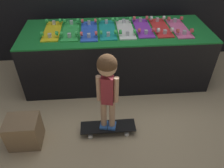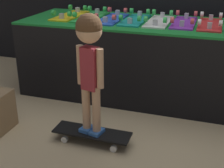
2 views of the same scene
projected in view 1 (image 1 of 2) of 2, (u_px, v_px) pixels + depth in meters
name	position (u px, v px, depth m)	size (l,w,h in m)	color
ground_plane	(120.00, 103.00, 2.91)	(16.00, 16.00, 0.00)	tan
display_rack	(116.00, 55.00, 3.12)	(2.49, 0.90, 0.77)	black
skateboard_yellow_on_rack	(52.00, 30.00, 2.83)	(0.21, 0.60, 0.09)	yellow
skateboard_green_on_rack	(71.00, 30.00, 2.84)	(0.21, 0.60, 0.09)	green
skateboard_blue_on_rack	(89.00, 30.00, 2.83)	(0.21, 0.60, 0.09)	blue
skateboard_teal_on_rack	(107.00, 29.00, 2.86)	(0.21, 0.60, 0.09)	teal
skateboard_white_on_rack	(125.00, 28.00, 2.88)	(0.21, 0.60, 0.09)	white
skateboard_purple_on_rack	(143.00, 27.00, 2.91)	(0.21, 0.60, 0.09)	purple
skateboard_red_on_rack	(161.00, 27.00, 2.92)	(0.21, 0.60, 0.09)	red
skateboard_pink_on_rack	(179.00, 28.00, 2.90)	(0.21, 0.60, 0.09)	pink
skateboard_on_floor	(108.00, 127.00, 2.49)	(0.62, 0.19, 0.09)	black
child	(107.00, 81.00, 2.07)	(0.22, 0.19, 0.93)	#3870C6
storage_box	(24.00, 131.00, 2.32)	(0.34, 0.28, 0.33)	#8E704C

